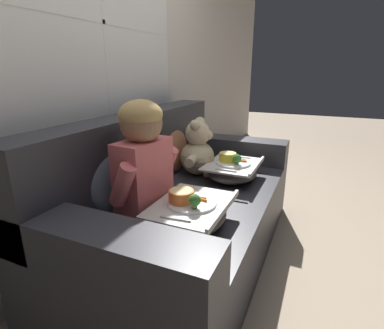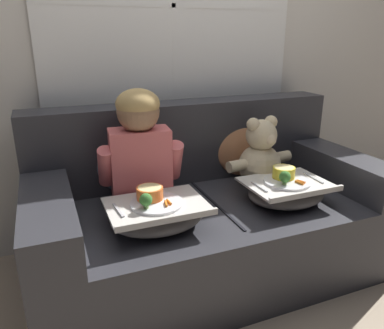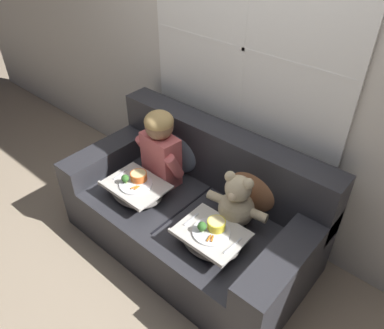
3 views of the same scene
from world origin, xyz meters
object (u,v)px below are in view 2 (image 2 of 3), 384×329
lap_tray_child (157,214)px  lap_tray_teddy (286,191)px  throw_pillow_behind_child (131,157)px  teddy_bear (261,157)px  throw_pillow_behind_teddy (243,144)px  couch (205,213)px  child_figure (140,144)px

lap_tray_child → lap_tray_teddy: lap_tray_teddy is taller
throw_pillow_behind_child → lap_tray_teddy: 0.87m
teddy_bear → lap_tray_teddy: bearing=-90.2°
throw_pillow_behind_teddy → couch: bearing=-147.9°
couch → child_figure: bearing=176.9°
child_figure → lap_tray_child: bearing=-90.3°
throw_pillow_behind_child → throw_pillow_behind_teddy: 0.71m
throw_pillow_behind_child → teddy_bear: size_ratio=0.98×
throw_pillow_behind_teddy → teddy_bear: bearing=-89.8°
lap_tray_teddy → throw_pillow_behind_teddy: bearing=90.0°
lap_tray_teddy → couch: bearing=145.1°
throw_pillow_behind_child → lap_tray_child: bearing=-90.2°
teddy_bear → throw_pillow_behind_teddy: bearing=90.2°
child_figure → lap_tray_child: (-0.00, -0.27, -0.27)m
lap_tray_child → lap_tray_teddy: 0.71m
throw_pillow_behind_teddy → lap_tray_teddy: 0.49m
couch → lap_tray_child: bearing=-145.3°
couch → child_figure: 0.57m
lap_tray_child → lap_tray_teddy: (0.71, -0.00, 0.00)m
throw_pillow_behind_child → lap_tray_teddy: size_ratio=1.01×
couch → lap_tray_teddy: (0.36, -0.25, 0.18)m
lap_tray_child → teddy_bear: bearing=20.2°
lap_tray_teddy → throw_pillow_behind_child: bearing=146.5°
throw_pillow_behind_teddy → lap_tray_child: bearing=-146.6°
throw_pillow_behind_teddy → lap_tray_teddy: (-0.00, -0.47, -0.13)m
couch → lap_tray_teddy: bearing=-34.9°
throw_pillow_behind_child → lap_tray_child: 0.49m
teddy_bear → lap_tray_child: size_ratio=0.99×
teddy_bear → child_figure: bearing=179.6°
child_figure → teddy_bear: bearing=-0.4°
couch → child_figure: child_figure is taller
throw_pillow_behind_child → teddy_bear: bearing=-16.3°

